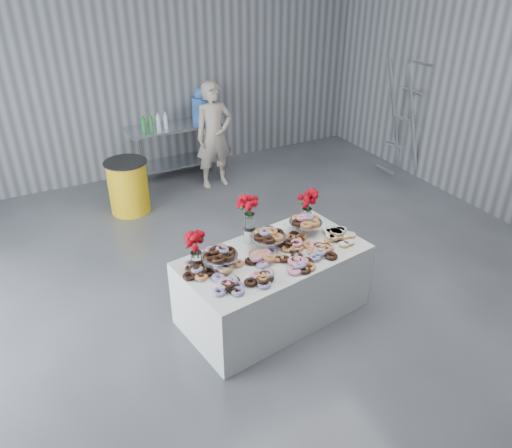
{
  "coord_description": "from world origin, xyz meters",
  "views": [
    {
      "loc": [
        -2.06,
        -3.5,
        3.51
      ],
      "look_at": [
        0.08,
        0.61,
        0.88
      ],
      "focal_mm": 35.0,
      "sensor_mm": 36.0,
      "label": 1
    }
  ],
  "objects_px": {
    "display_table": "(273,284)",
    "water_jug": "(200,106)",
    "person": "(214,136)",
    "prep_table": "(174,141)",
    "stepladder": "(403,119)",
    "trash_barrel": "(128,187)"
  },
  "relations": [
    {
      "from": "display_table",
      "to": "water_jug",
      "type": "height_order",
      "value": "water_jug"
    },
    {
      "from": "display_table",
      "to": "trash_barrel",
      "type": "relative_size",
      "value": 2.41
    },
    {
      "from": "trash_barrel",
      "to": "stepladder",
      "type": "relative_size",
      "value": 0.4
    },
    {
      "from": "trash_barrel",
      "to": "stepladder",
      "type": "xyz_separation_m",
      "value": [
        4.42,
        -0.77,
        0.58
      ]
    },
    {
      "from": "water_jug",
      "to": "trash_barrel",
      "type": "relative_size",
      "value": 0.7
    },
    {
      "from": "person",
      "to": "stepladder",
      "type": "xyz_separation_m",
      "value": [
        2.92,
        -1.04,
        0.14
      ]
    },
    {
      "from": "prep_table",
      "to": "stepladder",
      "type": "bearing_deg",
      "value": -26.14
    },
    {
      "from": "water_jug",
      "to": "person",
      "type": "xyz_separation_m",
      "value": [
        -0.03,
        -0.62,
        -0.31
      ]
    },
    {
      "from": "water_jug",
      "to": "stepladder",
      "type": "relative_size",
      "value": 0.28
    },
    {
      "from": "water_jug",
      "to": "trash_barrel",
      "type": "distance_m",
      "value": 1.93
    },
    {
      "from": "display_table",
      "to": "trash_barrel",
      "type": "height_order",
      "value": "trash_barrel"
    },
    {
      "from": "display_table",
      "to": "water_jug",
      "type": "relative_size",
      "value": 3.43
    },
    {
      "from": "prep_table",
      "to": "stepladder",
      "type": "xyz_separation_m",
      "value": [
        3.39,
        -1.66,
        0.36
      ]
    },
    {
      "from": "person",
      "to": "water_jug",
      "type": "bearing_deg",
      "value": 86.58
    },
    {
      "from": "trash_barrel",
      "to": "water_jug",
      "type": "bearing_deg",
      "value": 30.3
    },
    {
      "from": "prep_table",
      "to": "water_jug",
      "type": "distance_m",
      "value": 0.73
    },
    {
      "from": "prep_table",
      "to": "person",
      "type": "xyz_separation_m",
      "value": [
        0.47,
        -0.62,
        0.22
      ]
    },
    {
      "from": "prep_table",
      "to": "water_jug",
      "type": "xyz_separation_m",
      "value": [
        0.5,
        -0.0,
        0.53
      ]
    },
    {
      "from": "prep_table",
      "to": "water_jug",
      "type": "bearing_deg",
      "value": -0.0
    },
    {
      "from": "prep_table",
      "to": "person",
      "type": "relative_size",
      "value": 0.89
    },
    {
      "from": "prep_table",
      "to": "trash_barrel",
      "type": "xyz_separation_m",
      "value": [
        -1.03,
        -0.9,
        -0.22
      ]
    },
    {
      "from": "display_table",
      "to": "stepladder",
      "type": "bearing_deg",
      "value": 31.51
    }
  ]
}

